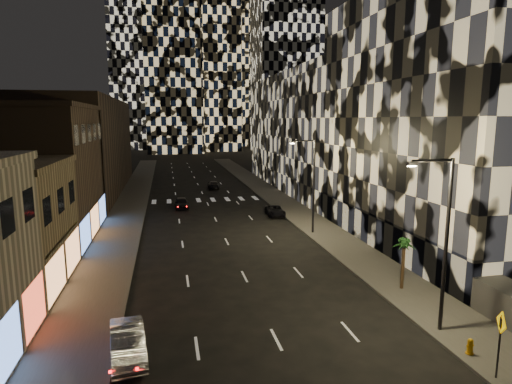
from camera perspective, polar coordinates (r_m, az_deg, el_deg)
name	(u,v)px	position (r m, az deg, el deg)	size (l,w,h in m)	color
sidewalk_left	(131,202)	(59.68, -16.33, -1.31)	(4.00, 120.00, 0.15)	#47443F
sidewalk_right	(275,197)	(61.38, 2.61, -0.63)	(4.00, 120.00, 0.15)	#47443F
curb_left	(147,202)	(59.55, -14.31, -1.24)	(0.20, 120.00, 0.15)	#4C4C47
curb_right	(261,197)	(60.90, 0.70, -0.70)	(0.20, 120.00, 0.15)	#4C4C47
retail_brown	(34,175)	(43.90, -27.46, 2.00)	(10.00, 15.00, 12.00)	#443527
retail_filler_left	(86,146)	(69.61, -21.76, 5.66)	(10.00, 40.00, 14.00)	#443527
midrise_right	(462,120)	(41.46, 25.78, 8.68)	(16.00, 25.00, 22.00)	#232326
midrise_base	(375,231)	(38.49, 15.57, -5.03)	(0.60, 25.00, 3.00)	#383838
midrise_filler_right	(325,132)	(70.16, 9.23, 7.88)	(16.00, 40.00, 18.00)	#232326
tower_center_low	(171,5)	(152.92, -11.27, 23.28)	(18.00, 18.00, 95.00)	black
streetlight_near	(443,233)	(23.57, 23.63, -5.09)	(2.55, 0.25, 9.00)	black
streetlight_far	(311,180)	(41.16, 7.40, 1.66)	(2.55, 0.25, 9.00)	black
car_silver_parked	(128,343)	(21.98, -16.71, -18.70)	(1.53, 4.39, 1.45)	#9F9FA4
car_dark_midlane	(182,203)	(54.35, -9.89, -1.45)	(1.62, 4.04, 1.38)	black
car_dark_oncoming	(213,185)	(69.29, -5.69, 0.97)	(1.72, 4.24, 1.23)	black
car_dark_rightlane	(275,211)	(49.64, 2.57, -2.50)	(1.93, 4.19, 1.16)	black
fire_hydrant	(470,347)	(23.55, 26.64, -17.94)	(0.38, 0.36, 0.76)	orange
ped_sign	(500,332)	(21.42, 29.80, -15.94)	(0.44, 0.94, 3.01)	black
palm_tree	(404,247)	(29.24, 19.12, -6.96)	(1.71, 1.71, 3.37)	#47331E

